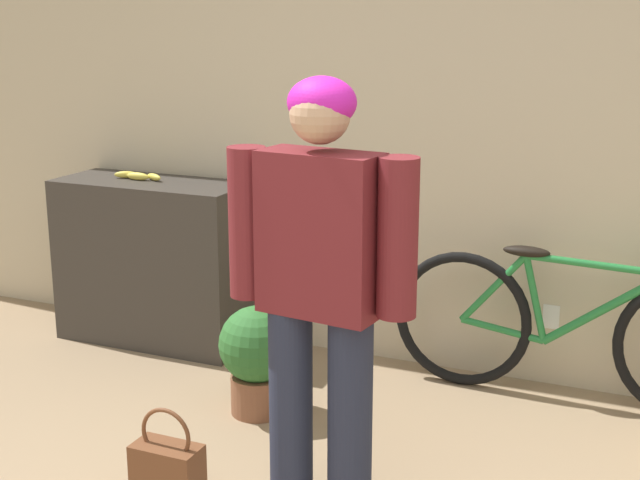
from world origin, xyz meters
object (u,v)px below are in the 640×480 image
object	(u,v)px
bicycle	(571,330)
potted_plant	(257,355)
person	(320,276)
handbag	(168,472)
banana	(138,176)

from	to	relation	value
bicycle	potted_plant	distance (m)	1.46
person	bicycle	bearing A→B (deg)	68.31
bicycle	person	bearing A→B (deg)	-117.77
handbag	potted_plant	size ratio (longest dim) A/B	0.77
banana	bicycle	bearing A→B (deg)	1.16
person	potted_plant	size ratio (longest dim) A/B	3.12
person	banana	size ratio (longest dim) A/B	5.10
bicycle	banana	world-z (taller)	banana
handbag	potted_plant	xyz separation A→B (m)	(-0.06, 0.85, 0.15)
bicycle	potted_plant	world-z (taller)	bicycle
person	bicycle	distance (m)	1.59
person	handbag	size ratio (longest dim) A/B	4.04
potted_plant	handbag	bearing A→B (deg)	-85.98
bicycle	potted_plant	xyz separation A→B (m)	(-1.29, -0.68, -0.08)
person	banana	world-z (taller)	person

